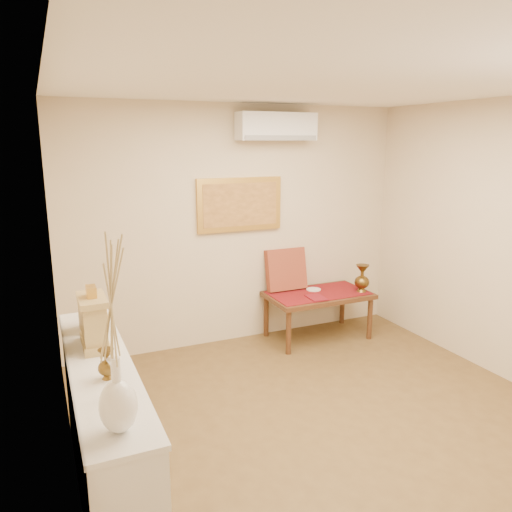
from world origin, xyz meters
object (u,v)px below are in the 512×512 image
brass_urn_tall (362,275)px  display_ledge (105,434)px  wooden_chest (90,313)px  low_table (318,298)px  mantel_clock (94,321)px  white_vase (114,337)px

brass_urn_tall → display_ledge: display_ledge is taller
wooden_chest → low_table: wooden_chest is taller
mantel_clock → low_table: mantel_clock is taller
brass_urn_tall → wooden_chest: (-3.15, -1.12, 0.35)m
display_ledge → mantel_clock: 0.71m
brass_urn_tall → mantel_clock: mantel_clock is taller
brass_urn_tall → wooden_chest: 3.36m
mantel_clock → low_table: size_ratio=0.34×
wooden_chest → display_ledge: bearing=-91.7°
wooden_chest → low_table: 3.02m
white_vase → wooden_chest: white_vase is taller
wooden_chest → low_table: (2.66, 1.28, -0.62)m
white_vase → wooden_chest: 1.45m
mantel_clock → low_table: (2.67, 1.61, -0.67)m
white_vase → wooden_chest: (0.02, 1.40, -0.34)m
brass_urn_tall → mantel_clock: (-3.16, -1.45, 0.40)m
display_ledge → low_table: bearing=35.1°
white_vase → mantel_clock: bearing=89.3°
white_vase → display_ledge: (0.00, 0.81, -0.95)m
wooden_chest → low_table: size_ratio=0.20×
white_vase → low_table: (2.68, 2.69, -0.96)m
white_vase → low_table: size_ratio=0.77×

